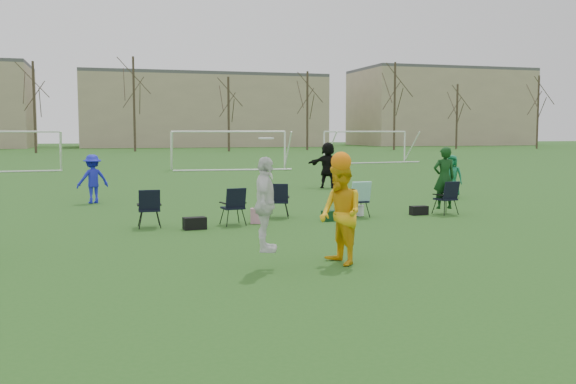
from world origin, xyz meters
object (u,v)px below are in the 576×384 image
object	(u,v)px
fielder_blue	(93,179)
fielder_black	(328,165)
fielder_green_far	(452,176)
goal_right	(366,138)
goal_mid	(229,139)
center_contest	(315,209)

from	to	relation	value
fielder_blue	fielder_black	xyz separation A→B (m)	(9.57, 3.32, 0.16)
fielder_green_far	goal_right	distance (m)	27.06
fielder_green_far	goal_mid	bearing A→B (deg)	139.15
fielder_green_far	goal_right	bearing A→B (deg)	110.40
fielder_blue	fielder_green_far	bearing A→B (deg)	153.80
fielder_blue	goal_right	distance (m)	31.52
goal_mid	fielder_black	bearing A→B (deg)	-80.62
fielder_blue	fielder_green_far	world-z (taller)	fielder_blue
fielder_green_far	center_contest	bearing A→B (deg)	-93.95
fielder_blue	goal_mid	world-z (taller)	goal_mid
goal_mid	goal_right	world-z (taller)	same
goal_mid	goal_right	distance (m)	13.42
goal_right	fielder_green_far	bearing A→B (deg)	-114.41
goal_mid	fielder_green_far	bearing A→B (deg)	-73.66
goal_mid	center_contest	bearing A→B (deg)	-94.05
fielder_black	center_contest	size ratio (longest dim) A/B	0.85
fielder_green_far	center_contest	size ratio (longest dim) A/B	0.68
fielder_black	goal_right	xyz separation A→B (m)	(10.60, 20.88, 0.95)
goal_mid	goal_right	xyz separation A→B (m)	(12.00, 6.00, 0.00)
fielder_green_far	fielder_black	size ratio (longest dim) A/B	0.80
center_contest	goal_mid	world-z (taller)	goal_mid
fielder_blue	fielder_black	distance (m)	10.13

